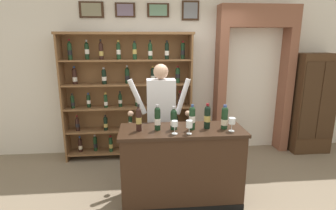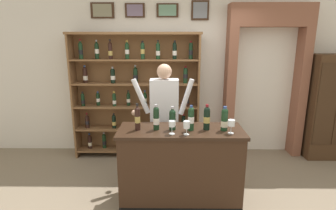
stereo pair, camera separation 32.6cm
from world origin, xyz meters
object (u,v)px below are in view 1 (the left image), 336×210
Objects in this scene: tasting_counter at (181,166)px; tasting_bottle_brunello at (157,118)px; shopkeeper at (161,110)px; tasting_bottle_rosso at (174,119)px; tasting_bottle_bianco at (192,117)px; tasting_bottle_grappa at (207,117)px; tasting_bottle_super_tuscan at (225,117)px; tasting_bottle_chianti at (139,119)px; wine_shelf at (128,93)px; side_cabinet at (311,103)px; wine_glass_right at (189,125)px; wine_glass_center at (232,122)px; wine_glass_left at (175,124)px.

tasting_counter is 4.89× the size of tasting_bottle_brunello.
shopkeeper is at bearing 82.42° from tasting_bottle_brunello.
tasting_bottle_bianco is (0.22, -0.02, 0.02)m from tasting_bottle_rosso.
tasting_bottle_brunello reaches higher than tasting_counter.
tasting_bottle_brunello is at bearing -179.55° from tasting_bottle_grappa.
tasting_bottle_chianti is at bearing 179.37° from tasting_bottle_super_tuscan.
wine_shelf reaches higher than tasting_bottle_bianco.
tasting_bottle_rosso is (0.11, -0.61, 0.06)m from shopkeeper.
side_cabinet reaches higher than tasting_counter.
tasting_bottle_chianti reaches higher than tasting_bottle_grappa.
tasting_bottle_super_tuscan reaches higher than wine_glass_right.
tasting_bottle_rosso is 0.23m from wine_glass_right.
wine_glass_center is at bearing -10.41° from tasting_bottle_rosso.
wine_glass_center is at bearing -26.09° from tasting_bottle_grappa.
tasting_bottle_super_tuscan is at bearing 18.36° from wine_glass_right.
wine_shelf is 1.78m from wine_glass_right.
wine_glass_right is at bearing -174.54° from wine_glass_center.
wine_glass_center is (0.67, -0.12, -0.01)m from tasting_bottle_rosso.
tasting_counter is 4.95× the size of tasting_bottle_bianco.
tasting_bottle_rosso is at bearing -66.82° from wine_shelf.
wine_glass_center reaches higher than tasting_counter.
tasting_bottle_super_tuscan is at bearing 120.35° from wine_glass_center.
wine_shelf is 1.67m from tasting_bottle_bianco.
tasting_bottle_rosso reaches higher than wine_glass_right.
tasting_bottle_bianco is at bearing 31.70° from wine_glass_left.
wine_glass_left is (0.41, -0.14, -0.04)m from tasting_bottle_chianti.
tasting_bottle_bianco is at bearing -60.14° from wine_shelf.
tasting_bottle_brunello is 0.60m from tasting_bottle_grappa.
tasting_bottle_rosso is at bearing 177.95° from tasting_bottle_super_tuscan.
wine_glass_left is at bearing -177.37° from wine_glass_center.
tasting_counter is 5.30× the size of tasting_bottle_rosso.
shopkeeper is 5.78× the size of tasting_bottle_super_tuscan.
tasting_bottle_chianti is at bearing -178.86° from tasting_bottle_grappa.
tasting_bottle_brunello is at bearing 178.37° from tasting_bottle_super_tuscan.
tasting_bottle_chianti is at bearing 174.07° from wine_glass_center.
tasting_bottle_super_tuscan is (-2.04, -1.44, 0.22)m from side_cabinet.
tasting_counter is 0.89× the size of shopkeeper.
tasting_counter is at bearing 2.02° from tasting_bottle_chianti.
wine_glass_right is at bearing -111.07° from tasting_bottle_bianco.
tasting_bottle_bianco is (0.33, -0.62, 0.08)m from shopkeeper.
wine_glass_left is (-2.66, -1.58, 0.19)m from side_cabinet.
tasting_bottle_super_tuscan is at bearing 12.11° from wine_glass_left.
tasting_bottle_chianti is 1.14× the size of tasting_bottle_rosso.
tasting_bottle_super_tuscan reaches higher than wine_glass_left.
tasting_counter is 0.80m from tasting_bottle_super_tuscan.
wine_shelf reaches higher than tasting_bottle_brunello.
tasting_bottle_super_tuscan reaches higher than tasting_bottle_rosso.
tasting_bottle_rosso is 0.41m from tasting_bottle_grappa.
tasting_bottle_brunello is 0.39m from wine_glass_right.
tasting_bottle_super_tuscan reaches higher than wine_glass_center.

